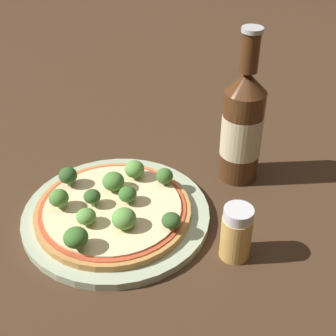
# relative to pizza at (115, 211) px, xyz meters

# --- Properties ---
(ground_plane) EXTENTS (3.00, 3.00, 0.00)m
(ground_plane) POSITION_rel_pizza_xyz_m (0.01, 0.00, -0.02)
(ground_plane) COLOR #3D2819
(plate) EXTENTS (0.26, 0.26, 0.01)m
(plate) POSITION_rel_pizza_xyz_m (0.01, 0.00, -0.01)
(plate) COLOR #A3B293
(plate) RESTS_ON ground_plane
(pizza) EXTENTS (0.22, 0.22, 0.01)m
(pizza) POSITION_rel_pizza_xyz_m (0.00, 0.00, 0.00)
(pizza) COLOR #B77F42
(pizza) RESTS_ON plate
(broccoli_floret_0) EXTENTS (0.03, 0.03, 0.02)m
(broccoli_floret_0) POSITION_rel_pizza_xyz_m (0.02, -0.01, 0.02)
(broccoli_floret_0) COLOR #7A9E5B
(broccoli_floret_0) RESTS_ON pizza
(broccoli_floret_1) EXTENTS (0.03, 0.03, 0.03)m
(broccoli_floret_1) POSITION_rel_pizza_xyz_m (-0.05, 0.06, 0.02)
(broccoli_floret_1) COLOR #7A9E5B
(broccoli_floret_1) RESTS_ON pizza
(broccoli_floret_2) EXTENTS (0.03, 0.03, 0.03)m
(broccoli_floret_2) POSITION_rel_pizza_xyz_m (-0.01, 0.09, 0.02)
(broccoli_floret_2) COLOR #7A9E5B
(broccoli_floret_2) RESTS_ON pizza
(broccoli_floret_3) EXTENTS (0.03, 0.03, 0.02)m
(broccoli_floret_3) POSITION_rel_pizza_xyz_m (0.02, -0.09, 0.02)
(broccoli_floret_3) COLOR #7A9E5B
(broccoli_floret_3) RESTS_ON pizza
(broccoli_floret_4) EXTENTS (0.02, 0.02, 0.02)m
(broccoli_floret_4) POSITION_rel_pizza_xyz_m (0.09, -0.02, 0.02)
(broccoli_floret_4) COLOR #7A9E5B
(broccoli_floret_4) RESTS_ON pizza
(broccoli_floret_5) EXTENTS (0.03, 0.03, 0.03)m
(broccoli_floret_5) POSITION_rel_pizza_xyz_m (0.03, 0.03, 0.02)
(broccoli_floret_5) COLOR #7A9E5B
(broccoli_floret_5) RESTS_ON pizza
(broccoli_floret_6) EXTENTS (0.03, 0.03, 0.03)m
(broccoli_floret_6) POSITION_rel_pizza_xyz_m (-0.08, -0.02, 0.02)
(broccoli_floret_6) COLOR #7A9E5B
(broccoli_floret_6) RESTS_ON pizza
(broccoli_floret_7) EXTENTS (0.02, 0.02, 0.02)m
(broccoli_floret_7) POSITION_rel_pizza_xyz_m (-0.02, 0.03, 0.02)
(broccoli_floret_7) COLOR #7A9E5B
(broccoli_floret_7) RESTS_ON pizza
(broccoli_floret_8) EXTENTS (0.03, 0.03, 0.02)m
(broccoli_floret_8) POSITION_rel_pizza_xyz_m (-0.05, 0.00, 0.02)
(broccoli_floret_8) COLOR #7A9E5B
(broccoli_floret_8) RESTS_ON pizza
(broccoli_floret_9) EXTENTS (0.03, 0.03, 0.03)m
(broccoli_floret_9) POSITION_rel_pizza_xyz_m (0.07, 0.02, 0.02)
(broccoli_floret_9) COLOR #7A9E5B
(broccoli_floret_9) RESTS_ON pizza
(broccoli_floret_10) EXTENTS (0.03, 0.03, 0.03)m
(broccoli_floret_10) POSITION_rel_pizza_xyz_m (-0.02, -0.04, 0.02)
(broccoli_floret_10) COLOR #7A9E5B
(broccoli_floret_10) RESTS_ON pizza
(beer_bottle) EXTENTS (0.06, 0.06, 0.24)m
(beer_bottle) POSITION_rel_pizza_xyz_m (0.20, -0.07, 0.07)
(beer_bottle) COLOR #472814
(beer_bottle) RESTS_ON ground_plane
(pepper_shaker) EXTENTS (0.04, 0.04, 0.08)m
(pepper_shaker) POSITION_rel_pizza_xyz_m (0.05, -0.16, 0.02)
(pepper_shaker) COLOR tan
(pepper_shaker) RESTS_ON ground_plane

